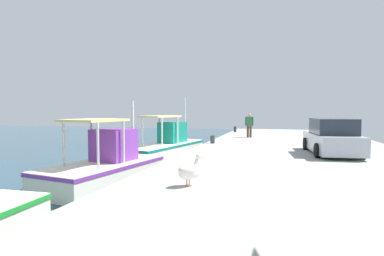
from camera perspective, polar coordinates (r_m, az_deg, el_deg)
quay_pier at (r=14.53m, az=19.24°, el=-6.06°), size 36.00×10.00×0.80m
fishing_boat_second at (r=11.69m, az=-16.00°, el=-6.94°), size 5.17×2.96×3.12m
fishing_boat_third at (r=17.13m, az=-4.73°, el=-3.53°), size 6.33×2.84×3.47m
pelican at (r=7.73m, az=-0.46°, el=-7.99°), size 0.85×0.79×0.82m
fisherman_standing at (r=22.04m, az=10.71°, el=0.72°), size 0.25×0.60×1.73m
parked_car at (r=14.70m, az=24.77°, el=-1.69°), size 4.24×2.17×1.57m
mooring_bollard_nearest at (r=17.78m, az=3.89°, el=-2.15°), size 0.26×0.26×0.47m
mooring_bollard_second at (r=27.26m, az=8.10°, el=-0.25°), size 0.24×0.24×0.51m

